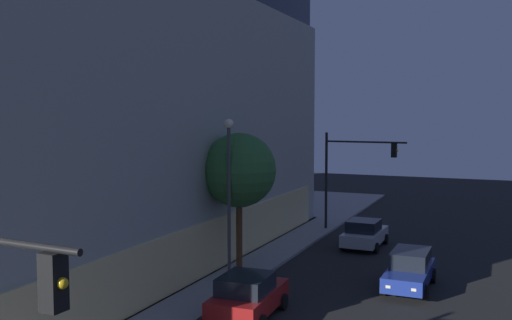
{
  "coord_description": "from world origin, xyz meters",
  "views": [
    {
      "loc": [
        -15.36,
        -5.26,
        7.69
      ],
      "look_at": [
        7.72,
        4.73,
        5.79
      ],
      "focal_mm": 39.7,
      "sensor_mm": 36.0,
      "label": 1
    }
  ],
  "objects_px": {
    "car_red": "(248,296)",
    "car_blue": "(410,269)",
    "modern_building": "(1,111)",
    "car_silver": "(364,234)",
    "sidewalk_tree": "(239,170)",
    "street_lamp_sidewalk": "(229,179)",
    "traffic_light_far_corner": "(350,166)"
  },
  "relations": [
    {
      "from": "sidewalk_tree",
      "to": "car_blue",
      "type": "relative_size",
      "value": 1.48
    },
    {
      "from": "car_blue",
      "to": "car_red",
      "type": "bearing_deg",
      "value": 141.13
    },
    {
      "from": "modern_building",
      "to": "car_silver",
      "type": "xyz_separation_m",
      "value": [
        7.75,
        -20.34,
        -7.26
      ]
    },
    {
      "from": "street_lamp_sidewalk",
      "to": "car_red",
      "type": "height_order",
      "value": "street_lamp_sidewalk"
    },
    {
      "from": "traffic_light_far_corner",
      "to": "car_silver",
      "type": "height_order",
      "value": "traffic_light_far_corner"
    },
    {
      "from": "traffic_light_far_corner",
      "to": "sidewalk_tree",
      "type": "relative_size",
      "value": 0.96
    },
    {
      "from": "modern_building",
      "to": "car_silver",
      "type": "relative_size",
      "value": 7.31
    },
    {
      "from": "car_blue",
      "to": "car_silver",
      "type": "distance_m",
      "value": 8.06
    },
    {
      "from": "traffic_light_far_corner",
      "to": "car_blue",
      "type": "xyz_separation_m",
      "value": [
        -11.04,
        -5.51,
        -3.64
      ]
    },
    {
      "from": "sidewalk_tree",
      "to": "street_lamp_sidewalk",
      "type": "bearing_deg",
      "value": -169.78
    },
    {
      "from": "car_red",
      "to": "car_blue",
      "type": "bearing_deg",
      "value": -38.87
    },
    {
      "from": "car_red",
      "to": "car_blue",
      "type": "distance_m",
      "value": 8.19
    },
    {
      "from": "sidewalk_tree",
      "to": "car_blue",
      "type": "bearing_deg",
      "value": -84.75
    },
    {
      "from": "modern_building",
      "to": "traffic_light_far_corner",
      "type": "xyz_separation_m",
      "value": [
        11.6,
        -18.5,
        -3.58
      ]
    },
    {
      "from": "street_lamp_sidewalk",
      "to": "car_silver",
      "type": "height_order",
      "value": "street_lamp_sidewalk"
    },
    {
      "from": "modern_building",
      "to": "sidewalk_tree",
      "type": "distance_m",
      "value": 16.14
    },
    {
      "from": "modern_building",
      "to": "traffic_light_far_corner",
      "type": "distance_m",
      "value": 22.13
    },
    {
      "from": "modern_building",
      "to": "sidewalk_tree",
      "type": "xyz_separation_m",
      "value": [
        -0.19,
        -15.86,
        -2.99
      ]
    },
    {
      "from": "sidewalk_tree",
      "to": "car_silver",
      "type": "distance_m",
      "value": 10.07
    },
    {
      "from": "street_lamp_sidewalk",
      "to": "car_blue",
      "type": "height_order",
      "value": "street_lamp_sidewalk"
    },
    {
      "from": "street_lamp_sidewalk",
      "to": "sidewalk_tree",
      "type": "height_order",
      "value": "street_lamp_sidewalk"
    },
    {
      "from": "traffic_light_far_corner",
      "to": "car_blue",
      "type": "relative_size",
      "value": 1.42
    },
    {
      "from": "modern_building",
      "to": "car_blue",
      "type": "distance_m",
      "value": 25.07
    },
    {
      "from": "modern_building",
      "to": "street_lamp_sidewalk",
      "type": "height_order",
      "value": "modern_building"
    },
    {
      "from": "traffic_light_far_corner",
      "to": "car_silver",
      "type": "bearing_deg",
      "value": -154.38
    },
    {
      "from": "car_silver",
      "to": "car_red",
      "type": "bearing_deg",
      "value": 173.77
    },
    {
      "from": "street_lamp_sidewalk",
      "to": "car_blue",
      "type": "bearing_deg",
      "value": -72.08
    },
    {
      "from": "street_lamp_sidewalk",
      "to": "car_red",
      "type": "distance_m",
      "value": 6.18
    },
    {
      "from": "street_lamp_sidewalk",
      "to": "car_silver",
      "type": "bearing_deg",
      "value": -23.19
    },
    {
      "from": "modern_building",
      "to": "car_red",
      "type": "height_order",
      "value": "modern_building"
    },
    {
      "from": "modern_building",
      "to": "car_red",
      "type": "relative_size",
      "value": 7.4
    },
    {
      "from": "car_blue",
      "to": "sidewalk_tree",
      "type": "bearing_deg",
      "value": 95.25
    }
  ]
}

